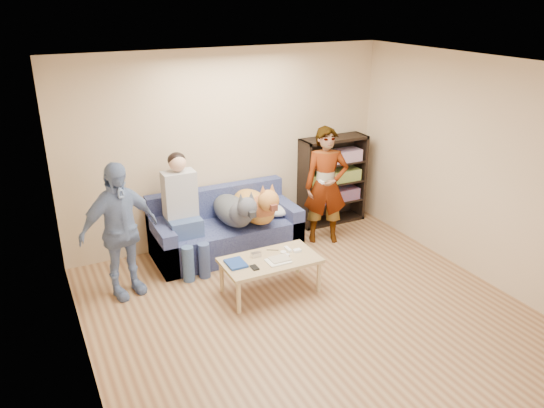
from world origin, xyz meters
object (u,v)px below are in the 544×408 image
notebook_blue (236,263)px  camera_silver (256,255)px  bookshelf (332,178)px  person_standing_left (119,231)px  dog_tan (256,206)px  coffee_table (270,262)px  sofa (225,232)px  person_seated (183,208)px  person_standing_right (326,186)px  dog_gray (235,210)px

notebook_blue → camera_silver: camera_silver is taller
camera_silver → bookshelf: bearing=35.5°
person_standing_left → dog_tan: person_standing_left is taller
bookshelf → coffee_table: bearing=-140.2°
camera_silver → dog_tan: dog_tan is taller
camera_silver → sofa: (0.04, 1.08, -0.16)m
camera_silver → person_seated: person_seated is taller
person_standing_left → notebook_blue: size_ratio=6.05×
bookshelf → sofa: bearing=-172.6°
person_standing_right → camera_silver: 1.65m
person_standing_right → dog_tan: (-0.99, 0.10, -0.15)m
person_seated → dog_gray: size_ratio=1.18×
sofa → bookshelf: (1.80, 0.23, 0.40)m
person_standing_left → bookshelf: person_standing_left is taller
notebook_blue → dog_gray: bearing=67.6°
person_standing_left → bookshelf: bearing=-3.3°
sofa → person_seated: bearing=-167.9°
person_standing_right → bookshelf: bearing=73.8°
sofa → dog_tan: bearing=-28.1°
notebook_blue → dog_gray: (0.40, 0.98, 0.20)m
notebook_blue → bookshelf: (2.12, 1.38, 0.25)m
notebook_blue → person_seated: 1.11m
person_standing_right → notebook_blue: person_standing_right is taller
dog_gray → notebook_blue: bearing=-112.4°
person_standing_left → dog_gray: bearing=-3.9°
coffee_table → dog_tan: bearing=73.8°
dog_gray → dog_tan: dog_tan is taller
coffee_table → bookshelf: bearing=39.8°
notebook_blue → dog_gray: size_ratio=0.21×
notebook_blue → coffee_table: bearing=-7.1°
notebook_blue → dog_tan: 1.20m
dog_gray → bookshelf: bookshelf is taller
dog_gray → bookshelf: 1.77m
sofa → dog_gray: dog_gray is taller
person_seated → dog_gray: person_seated is taller
sofa → coffee_table: sofa is taller
person_seated → bookshelf: size_ratio=1.13×
dog_tan → person_standing_left: bearing=-170.5°
dog_gray → person_standing_left: bearing=-167.9°
person_standing_left → dog_tan: bearing=-6.5°
person_standing_right → coffee_table: person_standing_right is taller
dog_tan → coffee_table: size_ratio=1.07×
camera_silver → sofa: bearing=87.6°
dog_tan → person_standing_right: bearing=-5.9°
sofa → bookshelf: 1.86m
notebook_blue → camera_silver: (0.28, 0.07, 0.01)m
person_standing_right → person_standing_left: (-2.79, -0.20, -0.02)m
sofa → dog_gray: (0.08, -0.17, 0.35)m
notebook_blue → camera_silver: 0.29m
coffee_table → sofa: bearing=93.6°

